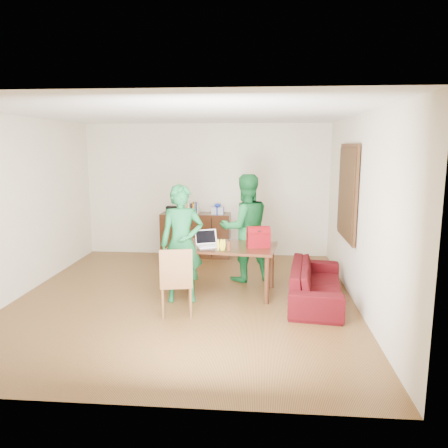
# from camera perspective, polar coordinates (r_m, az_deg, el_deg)

# --- Properties ---
(room) EXTENTS (5.20, 5.70, 2.90)m
(room) POSITION_cam_1_polar(r_m,az_deg,el_deg) (6.47, -5.03, 1.70)
(room) COLOR #412310
(room) RESTS_ON ground
(table) EXTENTS (1.70, 1.09, 0.75)m
(table) POSITION_cam_1_polar(r_m,az_deg,el_deg) (6.72, -0.14, -3.59)
(table) COLOR black
(table) RESTS_ON ground
(chair) EXTENTS (0.50, 0.48, 0.94)m
(chair) POSITION_cam_1_polar(r_m,az_deg,el_deg) (6.02, -6.22, -9.15)
(chair) COLOR brown
(chair) RESTS_ON ground
(person_near) EXTENTS (0.69, 0.51, 1.72)m
(person_near) POSITION_cam_1_polar(r_m,az_deg,el_deg) (6.36, -5.53, -2.58)
(person_near) COLOR #166432
(person_near) RESTS_ON ground
(person_far) EXTENTS (1.05, 0.94, 1.80)m
(person_far) POSITION_cam_1_polar(r_m,az_deg,el_deg) (7.32, 2.81, -0.51)
(person_far) COLOR #16662C
(person_far) RESTS_ON ground
(laptop) EXTENTS (0.40, 0.35, 0.24)m
(laptop) POSITION_cam_1_polar(r_m,az_deg,el_deg) (6.62, -2.02, -2.59)
(laptop) COLOR white
(laptop) RESTS_ON table
(bananas) EXTENTS (0.18, 0.11, 0.07)m
(bananas) POSITION_cam_1_polar(r_m,az_deg,el_deg) (6.36, -0.38, -3.22)
(bananas) COLOR yellow
(bananas) RESTS_ON table
(bottle) EXTENTS (0.07, 0.07, 0.16)m
(bottle) POSITION_cam_1_polar(r_m,az_deg,el_deg) (6.36, 0.63, -2.78)
(bottle) COLOR #592B14
(bottle) RESTS_ON table
(red_bag) EXTENTS (0.37, 0.25, 0.25)m
(red_bag) POSITION_cam_1_polar(r_m,az_deg,el_deg) (6.59, 4.51, -1.95)
(red_bag) COLOR maroon
(red_bag) RESTS_ON table
(sofa) EXTENTS (0.94, 1.93, 0.54)m
(sofa) POSITION_cam_1_polar(r_m,az_deg,el_deg) (6.63, 11.95, -7.51)
(sofa) COLOR #360707
(sofa) RESTS_ON ground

